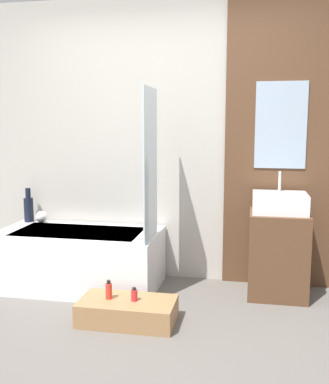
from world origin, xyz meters
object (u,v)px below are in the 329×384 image
at_px(bathtub, 79,258).
at_px(vase_round_light, 42,217).
at_px(vase_tall_dark, 29,208).
at_px(bottle_soap_secondary, 134,295).
at_px(bottle_soap_primary, 109,291).
at_px(sink, 280,203).
at_px(wooden_step_bench, 127,311).

bearing_deg(bathtub, vase_round_light, 150.22).
height_order(vase_tall_dark, bottle_soap_secondary, vase_tall_dark).
relative_size(bathtub, bottle_soap_primary, 10.08).
distance_m(sink, bottle_soap_secondary, 1.45).
bearing_deg(wooden_step_bench, vase_round_light, 140.15).
height_order(vase_round_light, bottle_soap_secondary, vase_round_light).
xyz_separation_m(wooden_step_bench, vase_tall_dark, (-1.26, 0.95, 0.56)).
bearing_deg(wooden_step_bench, bathtub, 133.93).
distance_m(bathtub, vase_round_light, 0.64).
bearing_deg(bathtub, bottle_soap_secondary, -43.76).
bearing_deg(bottle_soap_primary, sink, 31.85).
xyz_separation_m(vase_tall_dark, bottle_soap_primary, (1.12, -0.95, -0.41)).
bearing_deg(vase_round_light, bathtub, -29.78).
bearing_deg(vase_tall_dark, bottle_soap_primary, -40.28).
distance_m(vase_round_light, bottle_soap_primary, 1.40).
relative_size(vase_tall_dark, vase_round_light, 2.97).
bearing_deg(bathtub, vase_tall_dark, 155.11).
distance_m(wooden_step_bench, sink, 1.54).
relative_size(vase_round_light, bottle_soap_primary, 0.78).
bearing_deg(bottle_soap_secondary, bottle_soap_primary, 180.00).
bearing_deg(vase_tall_dark, sink, -4.03).
relative_size(wooden_step_bench, bottle_soap_primary, 4.94).
bearing_deg(vase_round_light, vase_tall_dark, 175.56).
bearing_deg(vase_tall_dark, bottle_soap_secondary, -35.82).
distance_m(wooden_step_bench, vase_round_light, 1.54).
distance_m(bathtub, wooden_step_bench, 0.93).
xyz_separation_m(vase_tall_dark, bottle_soap_secondary, (1.32, -0.95, -0.43)).
bearing_deg(bottle_soap_primary, bathtub, 126.78).
distance_m(vase_tall_dark, bottle_soap_primary, 1.52).
bearing_deg(sink, vase_round_light, 176.00).
xyz_separation_m(vase_round_light, bottle_soap_secondary, (1.18, -0.94, -0.35)).
bearing_deg(wooden_step_bench, bottle_soap_secondary, -0.00).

